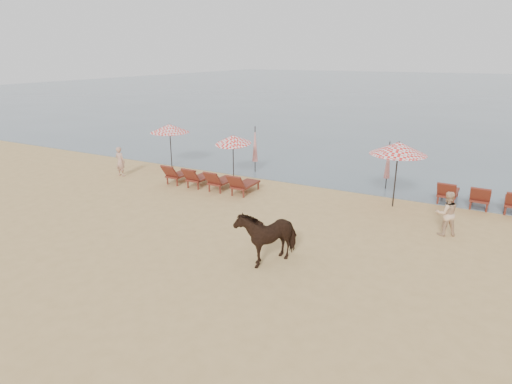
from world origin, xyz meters
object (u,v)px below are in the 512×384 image
umbrella_closed_left (255,144)px  umbrella_closed_right (388,160)px  umbrella_open_left_b (233,139)px  beachgoer_left (120,161)px  cow (268,234)px  beachgoer_right_a (446,213)px  umbrella_open_left_a (170,128)px  lounger_cluster_left (209,178)px  umbrella_open_right (399,148)px  lounger_cluster_right (481,196)px

umbrella_closed_left → umbrella_closed_right: 6.73m
umbrella_open_left_b → beachgoer_left: size_ratio=1.50×
cow → beachgoer_right_a: size_ratio=1.24×
umbrella_open_left_a → cow: bearing=-51.2°
umbrella_closed_right → lounger_cluster_left: bearing=-153.1°
umbrella_open_left_b → beachgoer_right_a: umbrella_open_left_b is taller
umbrella_open_right → beachgoer_left: size_ratio=1.78×
lounger_cluster_right → beachgoer_right_a: size_ratio=2.08×
umbrella_open_left_b → beachgoer_left: 5.91m
beachgoer_right_a → umbrella_open_right: bearing=-71.7°
umbrella_open_left_b → umbrella_closed_right: bearing=1.4°
umbrella_closed_right → beachgoer_right_a: (2.89, -4.35, -0.59)m
lounger_cluster_left → umbrella_closed_right: umbrella_closed_right is taller
umbrella_closed_left → umbrella_closed_right: size_ratio=1.09×
umbrella_closed_right → beachgoer_left: size_ratio=1.48×
umbrella_open_left_a → beachgoer_right_a: bearing=-25.1°
umbrella_open_right → cow: (-2.42, -6.64, -1.61)m
umbrella_open_left_a → umbrella_open_right: umbrella_open_right is taller
umbrella_closed_left → beachgoer_right_a: bearing=-23.4°
umbrella_open_left_a → beachgoer_left: 3.19m
beachgoer_right_a → umbrella_open_left_a: bearing=-38.7°
cow → beachgoer_left: bearing=-179.9°
umbrella_open_right → umbrella_open_left_b: bearing=162.1°
umbrella_closed_left → cow: bearing=-59.7°
lounger_cluster_left → lounger_cluster_right: 11.56m
lounger_cluster_left → beachgoer_right_a: 10.20m
beachgoer_right_a → umbrella_open_left_b: bearing=-41.7°
umbrella_closed_left → umbrella_open_left_a: bearing=-165.2°
umbrella_open_left_b → umbrella_open_left_a: bearing=163.8°
umbrella_open_left_b → umbrella_closed_left: 1.64m
umbrella_open_left_a → umbrella_closed_right: 11.41m
cow → beachgoer_left: cow is taller
umbrella_open_left_b → umbrella_closed_left: size_ratio=0.94×
umbrella_closed_left → lounger_cluster_left: bearing=-99.0°
umbrella_open_right → umbrella_closed_left: 7.82m
beachgoer_left → umbrella_open_left_a: bearing=-112.6°
cow → beachgoer_left: size_ratio=1.28×
umbrella_open_right → cow: umbrella_open_right is taller
cow → lounger_cluster_left: bearing=161.6°
umbrella_open_left_b → cow: (5.49, -7.18, -1.15)m
lounger_cluster_left → umbrella_open_left_a: (-4.01, 2.30, 1.67)m
lounger_cluster_left → umbrella_closed_right: 8.22m
lounger_cluster_left → beachgoer_left: size_ratio=2.87×
lounger_cluster_right → beachgoer_left: 16.66m
lounger_cluster_left → umbrella_closed_left: size_ratio=1.79×
lounger_cluster_right → umbrella_closed_left: bearing=179.6°
umbrella_closed_left → beachgoer_right_a: 10.50m
lounger_cluster_right → beachgoer_right_a: bearing=-102.8°
umbrella_closed_left → beachgoer_left: bearing=-146.1°
lounger_cluster_left → cow: cow is taller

